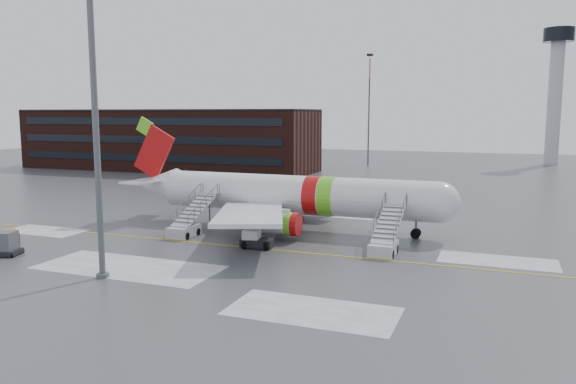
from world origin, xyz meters
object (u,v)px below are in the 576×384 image
at_px(airliner, 286,195).
at_px(uld_container, 4,244).
at_px(light_mast_near, 93,69).
at_px(pushback_tug, 255,240).
at_px(baggage_tractor, 9,238).
at_px(airstair_fwd, 385,240).
at_px(airstair_aft, 188,224).

bearing_deg(airliner, uld_container, -133.45).
height_order(airliner, light_mast_near, light_mast_near).
bearing_deg(airliner, pushback_tug, -86.70).
bearing_deg(baggage_tractor, airliner, 36.96).
xyz_separation_m(uld_container, light_mast_near, (11.68, -2.21, 13.56)).
bearing_deg(uld_container, light_mast_near, -10.72).
xyz_separation_m(uld_container, baggage_tractor, (-2.94, 3.13, -0.36)).
height_order(airstair_fwd, uld_container, airstair_fwd).
bearing_deg(light_mast_near, airstair_fwd, 39.47).
relative_size(airstair_aft, light_mast_near, 0.27).
bearing_deg(baggage_tractor, airstair_aft, 34.43).
bearing_deg(uld_container, airliner, 46.55).
xyz_separation_m(airliner, airstair_fwd, (11.39, -6.54, -2.35)).
bearing_deg(airstair_fwd, airstair_aft, 180.00).
xyz_separation_m(airliner, uld_container, (-17.59, -18.57, -2.50)).
distance_m(pushback_tug, uld_container, 20.57).
relative_size(airliner, pushback_tug, 11.91).
distance_m(airstair_aft, pushback_tug, 8.36).
xyz_separation_m(airstair_fwd, uld_container, (-28.98, -12.04, -0.15)).
distance_m(airstair_fwd, airstair_aft, 18.92).
height_order(airstair_fwd, airstair_aft, same).
distance_m(airstair_aft, uld_container, 15.69).
height_order(pushback_tug, uld_container, uld_container).
bearing_deg(pushback_tug, uld_container, -151.62).
bearing_deg(airstair_aft, baggage_tractor, -145.57).
relative_size(airstair_fwd, uld_container, 2.73).
xyz_separation_m(airliner, light_mast_near, (-5.91, -20.78, 11.06)).
height_order(airstair_fwd, baggage_tractor, airstair_fwd).
height_order(airstair_aft, baggage_tractor, airstair_aft).
bearing_deg(pushback_tug, airstair_aft, 164.31).
height_order(airliner, baggage_tractor, airliner).
height_order(pushback_tug, baggage_tractor, pushback_tug).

